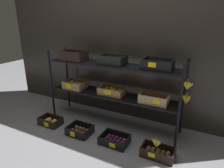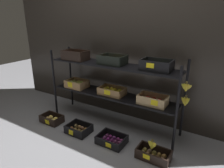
% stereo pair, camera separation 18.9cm
% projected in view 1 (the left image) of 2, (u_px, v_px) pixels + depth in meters
% --- Properties ---
extents(ground_plane, '(10.00, 10.00, 0.00)m').
position_uv_depth(ground_plane, '(112.00, 123.00, 2.94)').
color(ground_plane, gray).
extents(storefront_wall, '(4.28, 0.12, 2.08)m').
position_uv_depth(storefront_wall, '(124.00, 49.00, 2.93)').
color(storefront_wall, '#2D2823').
rests_on(storefront_wall, ground_plane).
extents(display_rack, '(2.01, 0.41, 1.03)m').
position_uv_depth(display_rack, '(113.00, 79.00, 2.71)').
color(display_rack, black).
rests_on(display_rack, ground_plane).
extents(crate_ground_apple_gold, '(0.32, 0.22, 0.11)m').
position_uv_depth(crate_ground_apple_gold, '(51.00, 121.00, 2.89)').
color(crate_ground_apple_gold, black).
rests_on(crate_ground_apple_gold, ground_plane).
extents(crate_ground_kiwi, '(0.31, 0.26, 0.11)m').
position_uv_depth(crate_ground_kiwi, '(80.00, 131.00, 2.66)').
color(crate_ground_kiwi, black).
rests_on(crate_ground_kiwi, ground_plane).
extents(crate_ground_plum, '(0.35, 0.26, 0.10)m').
position_uv_depth(crate_ground_plum, '(115.00, 140.00, 2.47)').
color(crate_ground_plum, black).
rests_on(crate_ground_plum, ground_plane).
extents(crate_ground_right_kiwi, '(0.37, 0.21, 0.11)m').
position_uv_depth(crate_ground_right_kiwi, '(158.00, 153.00, 2.23)').
color(crate_ground_right_kiwi, black).
rests_on(crate_ground_right_kiwi, ground_plane).
extents(banana_bunch_loose, '(0.12, 0.04, 0.13)m').
position_uv_depth(banana_bunch_loose, '(156.00, 143.00, 2.19)').
color(banana_bunch_loose, brown).
rests_on(banana_bunch_loose, crate_ground_right_kiwi).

